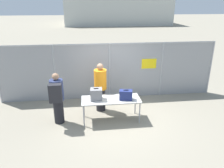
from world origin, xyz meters
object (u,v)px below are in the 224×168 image
Objects in this scene: suitcase_grey at (96,94)px; traveler_hooded at (57,97)px; inspection_table at (111,101)px; suitcase_navy at (126,95)px; security_worker_near at (100,87)px; utility_trailer at (137,70)px.

traveler_hooded is (-1.23, -0.04, -0.02)m from suitcase_grey.
inspection_table is at bearing 5.36° from traveler_hooded.
suitcase_navy is 2.17m from traveler_hooded.
security_worker_near is at bearing 132.55° from suitcase_navy.
security_worker_near reaches higher than inspection_table.
suitcase_navy is 0.26× the size of traveler_hooded.
inspection_table is 0.82m from security_worker_near.
security_worker_near is (-0.76, 0.83, -0.01)m from suitcase_navy.
suitcase_grey is 0.23× the size of traveler_hooded.
traveler_hooded is 0.41× the size of utility_trailer.
security_worker_near is (0.18, 0.72, -0.04)m from suitcase_grey.
suitcase_grey is at bearing 173.60° from suitcase_navy.
utility_trailer is at bearing 54.33° from traveler_hooded.
inspection_table is 0.53m from suitcase_grey.
inspection_table is 4.26× the size of suitcase_navy.
security_worker_near reaches higher than utility_trailer.
suitcase_navy is at bearing 2.94° from traveler_hooded.
suitcase_navy reaches higher than inspection_table.
inspection_table is at bearing -2.34° from suitcase_grey.
suitcase_navy is 0.11× the size of utility_trailer.
inspection_table is 1.71m from traveler_hooded.
suitcase_navy is (0.94, -0.11, -0.03)m from suitcase_grey.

